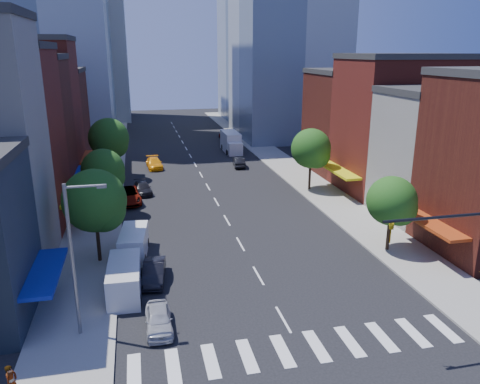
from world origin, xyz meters
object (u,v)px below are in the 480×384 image
Objects in this scene: parked_car_front at (159,319)px; parked_car_second at (154,272)px; parked_car_third at (127,196)px; cargo_van_far at (134,244)px; traffic_car_oncoming at (239,162)px; cargo_van_near at (124,280)px; taxi at (154,163)px; parked_car_rear at (143,188)px; box_truck at (231,143)px; pedestrian_far at (108,291)px; pedestrian_near at (12,383)px; traffic_car_far at (224,135)px.

parked_car_front is 6.26m from parked_car_second.
parked_car_second is 19.08m from parked_car_third.
cargo_van_far is at bearing 96.83° from parked_car_front.
cargo_van_near is at bearing 71.97° from traffic_car_oncoming.
parked_car_third reaches higher than taxi.
traffic_car_oncoming is (13.69, 10.38, 0.06)m from parked_car_rear.
box_truck is (14.43, 42.82, 0.80)m from parked_car_second.
pedestrian_far is at bearing -98.98° from parked_car_third.
traffic_car_oncoming is at bearing -95.02° from box_truck.
pedestrian_near is at bearing -116.23° from parked_car_second.
pedestrian_far is (-3.00, -2.83, 0.31)m from parked_car_second.
parked_car_second is 2.47× the size of pedestrian_far.
cargo_van_far reaches higher than parked_car_front.
taxi is 15.48m from box_truck.
cargo_van_near is at bearing -100.80° from parked_car_rear.
parked_car_third is at bearing 102.65° from parked_car_second.
box_truck is (16.43, 44.46, 0.40)m from cargo_van_near.
parked_car_front is 51.17m from box_truck.
parked_car_second is 2.62m from cargo_van_near.
parked_car_front is 0.87× the size of traffic_car_far.
parked_car_third is at bearing 91.63° from cargo_van_near.
pedestrian_near is at bearing -105.87° from parked_car_third.
taxi is 45.82m from pedestrian_near.
traffic_car_far is (2.06, 21.85, 0.05)m from traffic_car_oncoming.
cargo_van_near reaches higher than parked_car_third.
parked_car_rear is 0.55× the size of box_truck.
taxi reaches higher than parked_car_second.
traffic_car_oncoming is 2.47× the size of pedestrian_far.
pedestrian_near reaches higher than pedestrian_far.
parked_car_front is 0.91× the size of parked_car_second.
taxi is at bearing 70.27° from parked_car_third.
parked_car_second is 0.80× the size of cargo_van_near.
cargo_van_far reaches higher than traffic_car_oncoming.
pedestrian_far reaches higher than parked_car_second.
cargo_van_far reaches higher than pedestrian_near.
parked_car_rear is at bearing 10.16° from pedestrian_near.
box_truck is (12.81, 8.65, 0.79)m from taxi.
cargo_van_far reaches higher than pedestrian_far.
cargo_van_near reaches higher than parked_car_rear.
pedestrian_far reaches higher than traffic_car_oncoming.
traffic_car_oncoming is 38.92m from pedestrian_far.
box_truck is at bearing -0.05° from pedestrian_near.
parked_car_third reaches higher than traffic_car_far.
cargo_van_far is at bearing 112.86° from parked_car_second.
taxi is (3.62, 35.80, -0.39)m from cargo_van_near.
parked_car_third is at bearing 98.45° from cargo_van_far.
parked_car_rear is at bearing 67.82° from traffic_car_far.
parked_car_front is 8.36m from pedestrian_near.
taxi is 2.87× the size of pedestrian_far.
traffic_car_far is 60.05m from pedestrian_far.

